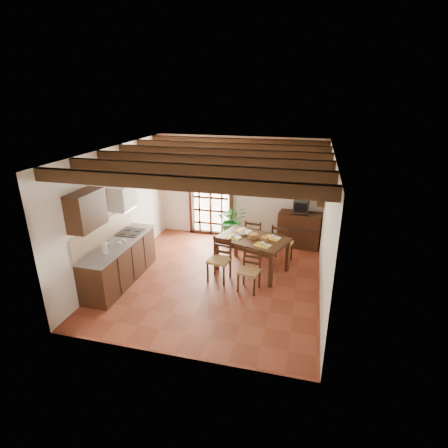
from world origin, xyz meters
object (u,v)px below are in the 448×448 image
(chair_near_left, at_px, (219,267))
(pendant_lamp, at_px, (255,182))
(dining_table, at_px, (253,242))
(potted_plant, at_px, (232,222))
(crt_tv, at_px, (301,206))
(chair_far_left, at_px, (254,243))
(chair_near_right, at_px, (249,278))
(chair_far_right, at_px, (281,250))
(sideboard, at_px, (299,230))
(kitchen_counter, at_px, (120,261))

(chair_near_left, distance_m, pendant_lamp, 2.01)
(dining_table, distance_m, chair_near_left, 0.95)
(potted_plant, bearing_deg, dining_table, -61.67)
(potted_plant, distance_m, pendant_lamp, 2.23)
(crt_tv, height_order, pendant_lamp, pendant_lamp)
(dining_table, height_order, chair_far_left, chair_far_left)
(chair_near_left, xyz_separation_m, chair_near_right, (0.71, -0.25, -0.02))
(chair_near_left, relative_size, chair_far_right, 0.98)
(dining_table, xyz_separation_m, chair_near_left, (-0.62, -0.60, -0.41))
(chair_far_left, distance_m, sideboard, 1.35)
(chair_far_left, bearing_deg, chair_near_left, 76.62)
(chair_far_right, bearing_deg, chair_near_left, 57.26)
(dining_table, height_order, potted_plant, potted_plant)
(chair_near_left, bearing_deg, chair_far_left, 79.48)
(sideboard, bearing_deg, chair_near_left, -118.64)
(dining_table, relative_size, pendant_lamp, 2.06)
(dining_table, distance_m, chair_far_right, 0.95)
(chair_near_right, relative_size, chair_far_left, 0.94)
(dining_table, distance_m, sideboard, 1.94)
(chair_far_right, relative_size, crt_tv, 2.39)
(kitchen_counter, relative_size, crt_tv, 5.50)
(crt_tv, bearing_deg, dining_table, -116.40)
(chair_near_right, bearing_deg, sideboard, 80.24)
(chair_far_right, distance_m, crt_tv, 1.38)
(dining_table, bearing_deg, sideboard, 79.20)
(dining_table, distance_m, potted_plant, 1.74)
(dining_table, distance_m, pendant_lamp, 1.37)
(potted_plant, bearing_deg, kitchen_counter, -124.56)
(kitchen_counter, relative_size, chair_far_right, 2.30)
(chair_near_left, distance_m, chair_near_right, 0.75)
(dining_table, xyz_separation_m, crt_tv, (0.98, 1.65, 0.41))
(chair_far_left, bearing_deg, crt_tv, -136.58)
(chair_far_right, distance_m, potted_plant, 1.73)
(pendant_lamp, bearing_deg, potted_plant, 119.98)
(chair_far_right, bearing_deg, sideboard, -95.68)
(chair_near_right, relative_size, crt_tv, 2.16)
(dining_table, xyz_separation_m, chair_far_right, (0.61, 0.60, -0.41))
(dining_table, bearing_deg, chair_far_right, 63.85)
(kitchen_counter, relative_size, potted_plant, 1.00)
(kitchen_counter, distance_m, potted_plant, 3.27)
(sideboard, relative_size, pendant_lamp, 1.29)
(kitchen_counter, xyz_separation_m, chair_far_right, (3.29, 1.77, -0.17))
(potted_plant, bearing_deg, chair_near_left, -84.47)
(chair_far_right, xyz_separation_m, potted_plant, (-1.44, 0.93, 0.26))
(chair_near_left, relative_size, potted_plant, 0.43)
(kitchen_counter, bearing_deg, chair_far_left, 38.01)
(chair_far_right, height_order, pendant_lamp, pendant_lamp)
(dining_table, xyz_separation_m, sideboard, (0.98, 1.66, -0.25))
(potted_plant, bearing_deg, sideboard, 4.25)
(sideboard, bearing_deg, crt_tv, -83.40)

